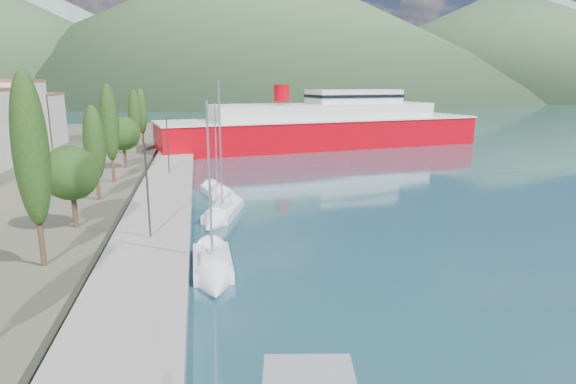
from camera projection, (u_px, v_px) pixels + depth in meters
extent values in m
plane|color=#214856|center=(218.00, 121.00, 134.15)|extent=(1400.00, 1400.00, 0.00)
cube|color=gray|center=(163.00, 201.00, 42.35)|extent=(5.00, 88.00, 0.80)
cone|color=gray|center=(257.00, 24.00, 665.25)|extent=(760.00, 760.00, 180.00)
cone|color=gray|center=(512.00, 38.00, 653.82)|extent=(640.00, 640.00, 140.00)
cone|color=#3C5936|center=(250.00, 25.00, 396.93)|extent=(480.00, 480.00, 115.00)
cone|color=#3C5936|center=(503.00, 42.00, 419.88)|extent=(420.00, 420.00, 90.00)
cube|color=beige|center=(0.00, 120.00, 64.86)|extent=(9.00, 13.00, 10.00)
cube|color=silver|center=(28.00, 121.00, 75.62)|extent=(9.00, 10.00, 8.00)
cube|color=#9E5138|center=(25.00, 94.00, 74.70)|extent=(9.20, 10.20, 0.30)
cylinder|color=#47301E|center=(42.00, 246.00, 26.27)|extent=(0.30, 0.30, 2.31)
ellipsoid|color=#213E14|center=(31.00, 150.00, 25.10)|extent=(1.80, 1.80, 8.21)
cylinder|color=#47301E|center=(75.00, 211.00, 33.38)|extent=(0.36, 0.36, 2.34)
sphere|color=#213E14|center=(71.00, 173.00, 32.79)|extent=(3.75, 3.75, 3.75)
cylinder|color=#47301E|center=(98.00, 189.00, 41.38)|extent=(0.30, 0.30, 1.78)
ellipsoid|color=#213E14|center=(94.00, 143.00, 40.48)|extent=(1.80, 1.80, 6.30)
cylinder|color=#47301E|center=(113.00, 171.00, 48.86)|extent=(0.30, 0.30, 2.16)
ellipsoid|color=#213E14|center=(109.00, 123.00, 47.77)|extent=(1.80, 1.80, 7.65)
cylinder|color=#47301E|center=(125.00, 157.00, 56.87)|extent=(0.36, 0.36, 2.48)
sphere|color=#213E14|center=(123.00, 133.00, 56.25)|extent=(3.96, 3.96, 3.96)
cylinder|color=#47301E|center=(137.00, 147.00, 68.33)|extent=(0.30, 0.30, 1.96)
ellipsoid|color=#213E14|center=(135.00, 115.00, 67.34)|extent=(1.80, 1.80, 6.96)
cylinder|color=#47301E|center=(143.00, 140.00, 76.22)|extent=(0.30, 0.30, 2.00)
ellipsoid|color=#213E14|center=(141.00, 111.00, 75.21)|extent=(1.80, 1.80, 7.09)
cylinder|color=#2D2D33|center=(148.00, 192.00, 30.53)|extent=(0.12, 0.12, 6.00)
cube|color=#2D2D33|center=(145.00, 144.00, 30.10)|extent=(0.15, 0.50, 0.12)
cylinder|color=#2D2D33|center=(168.00, 146.00, 52.27)|extent=(0.12, 0.12, 6.00)
cube|color=#2D2D33|center=(166.00, 118.00, 51.84)|extent=(0.15, 0.50, 0.12)
cube|color=silver|center=(212.00, 264.00, 28.01)|extent=(2.21, 5.33, 0.85)
cube|color=silver|center=(212.00, 257.00, 27.55)|extent=(1.32, 2.13, 0.33)
cylinder|color=silver|center=(210.00, 183.00, 26.58)|extent=(0.12, 0.12, 8.97)
cone|color=silver|center=(215.00, 288.00, 24.76)|extent=(2.19, 2.49, 2.17)
cube|color=silver|center=(224.00, 212.00, 39.27)|extent=(3.76, 6.24, 0.83)
cube|color=silver|center=(222.00, 207.00, 38.76)|extent=(1.91, 2.62, 0.32)
cylinder|color=silver|center=(220.00, 146.00, 37.67)|extent=(0.12, 0.12, 10.14)
cone|color=silver|center=(211.00, 225.00, 35.62)|extent=(2.84, 3.25, 2.12)
cube|color=silver|center=(217.00, 193.00, 46.29)|extent=(3.07, 5.07, 0.81)
cube|color=silver|center=(217.00, 188.00, 45.89)|extent=(1.63, 2.12, 0.31)
cylinder|color=silver|center=(216.00, 147.00, 45.02)|extent=(0.12, 0.12, 8.10)
cone|color=silver|center=(226.00, 199.00, 43.59)|extent=(2.51, 2.61, 2.07)
cube|color=#B5000C|center=(323.00, 135.00, 80.56)|extent=(55.22, 21.44, 5.22)
cube|color=silver|center=(324.00, 119.00, 79.98)|extent=(55.66, 21.84, 0.28)
cube|color=silver|center=(324.00, 112.00, 79.73)|extent=(38.40, 16.33, 2.80)
cube|color=silver|center=(354.00, 96.00, 81.19)|extent=(16.20, 9.73, 2.24)
cylinder|color=#B5000C|center=(282.00, 93.00, 76.34)|extent=(2.42, 2.42, 2.61)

